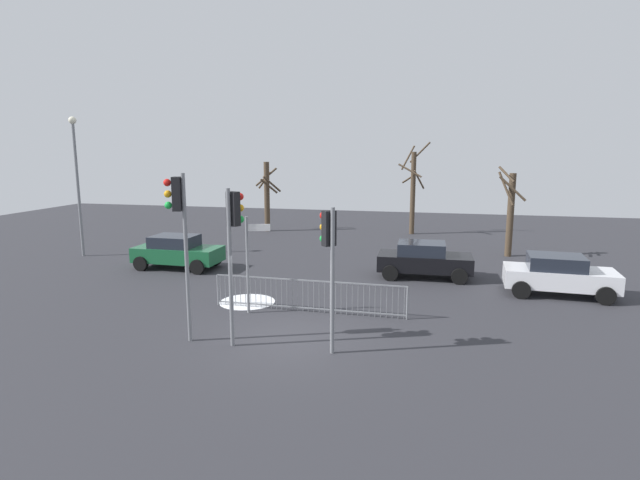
# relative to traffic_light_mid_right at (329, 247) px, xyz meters

# --- Properties ---
(ground_plane) EXTENTS (60.00, 60.00, 0.00)m
(ground_plane) POSITION_rel_traffic_light_mid_right_xyz_m (-1.33, 0.73, -2.81)
(ground_plane) COLOR #2D2D33
(traffic_light_mid_right) EXTENTS (0.47, 0.47, 3.83)m
(traffic_light_mid_right) POSITION_rel_traffic_light_mid_right_xyz_m (0.00, 0.00, 0.00)
(traffic_light_mid_right) COLOR slate
(traffic_light_mid_right) RESTS_ON ground
(traffic_light_mid_left) EXTENTS (0.40, 0.53, 4.26)m
(traffic_light_mid_left) POSITION_rel_traffic_light_mid_right_xyz_m (-2.56, -0.07, 0.32)
(traffic_light_mid_left) COLOR slate
(traffic_light_mid_left) RESTS_ON ground
(traffic_light_rear_left) EXTENTS (0.56, 0.36, 4.63)m
(traffic_light_rear_left) POSITION_rel_traffic_light_mid_right_xyz_m (-4.05, -0.16, 0.59)
(traffic_light_rear_left) COLOR slate
(traffic_light_rear_left) RESTS_ON ground
(direction_sign_post) EXTENTS (0.77, 0.26, 3.16)m
(direction_sign_post) POSITION_rel_traffic_light_mid_right_xyz_m (-3.14, 2.56, -1.04)
(direction_sign_post) COLOR slate
(direction_sign_post) RESTS_ON ground
(pedestrian_guard_railing) EXTENTS (6.45, 0.18, 1.07)m
(pedestrian_guard_railing) POSITION_rel_traffic_light_mid_right_xyz_m (-1.33, 3.08, -2.25)
(pedestrian_guard_railing) COLOR slate
(pedestrian_guard_railing) RESTS_ON ground
(car_black_far) EXTENTS (3.83, 1.97, 1.47)m
(car_black_far) POSITION_rel_traffic_light_mid_right_xyz_m (2.22, 8.54, -2.04)
(car_black_far) COLOR black
(car_black_far) RESTS_ON ground
(car_green_mid) EXTENTS (3.83, 1.98, 1.47)m
(car_green_mid) POSITION_rel_traffic_light_mid_right_xyz_m (-8.53, 7.81, -2.04)
(car_green_mid) COLOR #195933
(car_green_mid) RESTS_ON ground
(car_white_trailing) EXTENTS (3.89, 2.11, 1.47)m
(car_white_trailing) POSITION_rel_traffic_light_mid_right_xyz_m (7.05, 6.98, -2.04)
(car_white_trailing) COLOR silver
(car_white_trailing) RESTS_ON ground
(street_lamp) EXTENTS (0.36, 0.36, 6.77)m
(street_lamp) POSITION_rel_traffic_light_mid_right_xyz_m (-14.41, 9.17, 1.33)
(street_lamp) COLOR slate
(street_lamp) RESTS_ON ground
(bare_tree_left) EXTENTS (1.89, 1.92, 5.68)m
(bare_tree_left) POSITION_rel_traffic_light_mid_right_xyz_m (1.20, 19.56, -0.01)
(bare_tree_left) COLOR #473828
(bare_tree_left) RESTS_ON ground
(bare_tree_centre) EXTENTS (1.87, 1.88, 4.44)m
(bare_tree_centre) POSITION_rel_traffic_light_mid_right_xyz_m (-7.97, 18.65, -0.45)
(bare_tree_centre) COLOR #473828
(bare_tree_centre) RESTS_ON ground
(bare_tree_right) EXTENTS (1.30, 0.88, 4.43)m
(bare_tree_right) POSITION_rel_traffic_light_mid_right_xyz_m (6.17, 13.75, -0.58)
(bare_tree_right) COLOR #473828
(bare_tree_right) RESTS_ON ground
(snow_patch_kerb) EXTENTS (1.92, 1.92, 0.01)m
(snow_patch_kerb) POSITION_rel_traffic_light_mid_right_xyz_m (-3.66, 3.64, -2.80)
(snow_patch_kerb) COLOR white
(snow_patch_kerb) RESTS_ON ground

